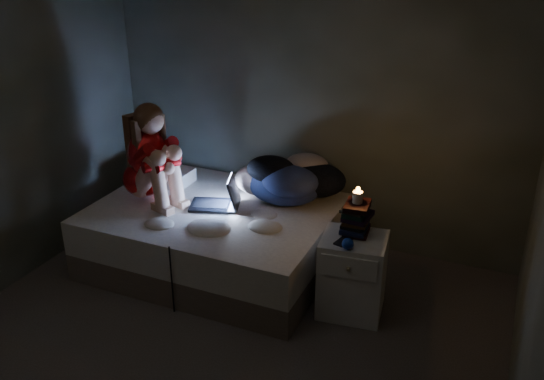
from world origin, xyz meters
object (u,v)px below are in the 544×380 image
Objects in this scene: woman at (142,150)px; laptop at (213,191)px; nightstand at (352,275)px; candle at (358,193)px; bed at (215,236)px; phone at (342,240)px.

laptop is (0.60, 0.07, -0.28)m from woman.
nightstand is (1.21, -0.20, -0.35)m from laptop.
nightstand is 7.37× the size of candle.
bed is 0.39m from laptop.
laptop is at bearing 24.36° from woman.
bed is 0.90m from woman.
laptop reaches higher than bed.
bed is 1.35m from candle.
laptop reaches higher than nightstand.
phone is (1.14, -0.27, -0.05)m from laptop.
woman is 10.29× the size of candle.
laptop is 2.71× the size of phone.
phone is at bearing 10.95° from woman.
laptop is 1.17m from phone.
woman is 1.40× the size of nightstand.
nightstand is at bearing -76.78° from candle.
nightstand is 0.61m from candle.
phone is (-0.05, -0.15, -0.30)m from candle.
candle is at bearing 92.66° from phone.
bed is at bearing -172.28° from phone.
nightstand is (1.20, -0.18, 0.04)m from bed.
laptop is 4.75× the size of candle.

